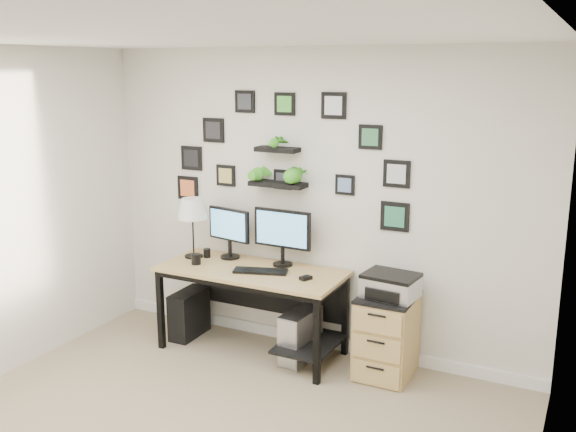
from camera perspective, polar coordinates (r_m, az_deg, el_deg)
The scene contains 14 objects.
room at distance 5.86m, azimuth 2.15°, elevation -10.87°, with size 4.00×4.00×4.00m.
desk at distance 5.54m, azimuth -2.75°, elevation -5.91°, with size 1.60×0.70×0.75m.
monitor_left at distance 5.75m, azimuth -5.26°, elevation -1.18°, with size 0.45×0.20×0.46m.
monitor_right at distance 5.50m, azimuth -0.51°, elevation -1.49°, with size 0.54×0.18×0.50m.
keyboard at distance 5.40m, azimuth -2.46°, elevation -4.91°, with size 0.45×0.14×0.02m, color black.
mouse at distance 5.22m, azimuth 1.58°, elevation -5.53°, with size 0.06×0.10×0.03m, color black.
table_lamp at distance 5.78m, azimuth -8.51°, elevation 0.52°, with size 0.27×0.27×0.54m.
mug at distance 5.66m, azimuth -8.18°, elevation -3.81°, with size 0.08×0.08×0.09m, color black.
pen_cup at distance 5.85m, azimuth -7.22°, elevation -3.29°, with size 0.06×0.06×0.08m, color black.
pc_tower_black at distance 6.05m, azimuth -8.78°, elevation -8.56°, with size 0.19×0.43×0.43m, color black.
pc_tower_grey at distance 5.50m, azimuth 1.10°, elevation -10.61°, with size 0.23×0.46×0.44m.
file_cabinet at distance 5.28m, azimuth 8.73°, elevation -10.46°, with size 0.43×0.53×0.67m.
printer at distance 5.11m, azimuth 9.10°, elevation -6.10°, with size 0.44×0.37×0.19m.
wall_decor at distance 5.49m, azimuth -0.63°, elevation 4.98°, with size 2.25×0.18×1.10m.
Camera 1 is at (2.19, -2.91, 2.43)m, focal length 40.00 mm.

